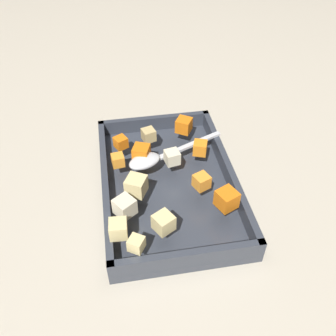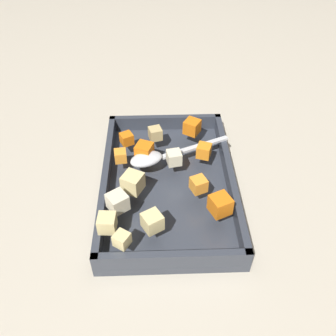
% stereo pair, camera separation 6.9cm
% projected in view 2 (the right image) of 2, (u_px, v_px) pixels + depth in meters
% --- Properties ---
extents(ground_plane, '(4.00, 4.00, 0.00)m').
position_uv_depth(ground_plane, '(164.00, 190.00, 0.73)').
color(ground_plane, '#BCB29E').
extents(baking_dish, '(0.37, 0.25, 0.05)m').
position_uv_depth(baking_dish, '(168.00, 185.00, 0.72)').
color(baking_dish, '#333842').
rests_on(baking_dish, ground_plane).
extents(carrot_chunk_far_left, '(0.04, 0.04, 0.03)m').
position_uv_depth(carrot_chunk_far_left, '(144.00, 151.00, 0.72)').
color(carrot_chunk_far_left, orange).
rests_on(carrot_chunk_far_left, baking_dish).
extents(carrot_chunk_center, '(0.03, 0.03, 0.02)m').
position_uv_depth(carrot_chunk_center, '(127.00, 139.00, 0.75)').
color(carrot_chunk_center, orange).
rests_on(carrot_chunk_center, baking_dish).
extents(carrot_chunk_near_left, '(0.04, 0.04, 0.03)m').
position_uv_depth(carrot_chunk_near_left, '(192.00, 127.00, 0.78)').
color(carrot_chunk_near_left, orange).
rests_on(carrot_chunk_near_left, baking_dish).
extents(carrot_chunk_under_handle, '(0.04, 0.04, 0.03)m').
position_uv_depth(carrot_chunk_under_handle, '(220.00, 205.00, 0.61)').
color(carrot_chunk_under_handle, orange).
rests_on(carrot_chunk_under_handle, baking_dish).
extents(carrot_chunk_rim_edge, '(0.03, 0.03, 0.02)m').
position_uv_depth(carrot_chunk_rim_edge, '(120.00, 156.00, 0.71)').
color(carrot_chunk_rim_edge, orange).
rests_on(carrot_chunk_rim_edge, baking_dish).
extents(carrot_chunk_corner_se, '(0.03, 0.03, 0.03)m').
position_uv_depth(carrot_chunk_corner_se, '(204.00, 151.00, 0.72)').
color(carrot_chunk_corner_se, orange).
rests_on(carrot_chunk_corner_se, baking_dish).
extents(carrot_chunk_heap_top, '(0.03, 0.03, 0.03)m').
position_uv_depth(carrot_chunk_heap_top, '(199.00, 185.00, 0.65)').
color(carrot_chunk_heap_top, orange).
rests_on(carrot_chunk_heap_top, baking_dish).
extents(potato_chunk_heap_side, '(0.03, 0.03, 0.02)m').
position_uv_depth(potato_chunk_heap_side, '(122.00, 239.00, 0.57)').
color(potato_chunk_heap_side, '#E0CC89').
rests_on(potato_chunk_heap_side, baking_dish).
extents(potato_chunk_corner_sw, '(0.04, 0.04, 0.03)m').
position_uv_depth(potato_chunk_corner_sw, '(152.00, 222.00, 0.59)').
color(potato_chunk_corner_sw, '#E0CC89').
rests_on(potato_chunk_corner_sw, baking_dish).
extents(potato_chunk_front_center, '(0.04, 0.04, 0.03)m').
position_uv_depth(potato_chunk_front_center, '(133.00, 182.00, 0.65)').
color(potato_chunk_front_center, '#E0CC89').
rests_on(potato_chunk_front_center, baking_dish).
extents(potato_chunk_mid_right, '(0.03, 0.03, 0.03)m').
position_uv_depth(potato_chunk_mid_right, '(107.00, 223.00, 0.59)').
color(potato_chunk_mid_right, '#E0CC89').
rests_on(potato_chunk_mid_right, baking_dish).
extents(potato_chunk_corner_nw, '(0.03, 0.03, 0.02)m').
position_uv_depth(potato_chunk_corner_nw, '(155.00, 133.00, 0.76)').
color(potato_chunk_corner_nw, tan).
rests_on(potato_chunk_corner_nw, baking_dish).
extents(potato_chunk_near_right, '(0.03, 0.03, 0.03)m').
position_uv_depth(potato_chunk_near_right, '(174.00, 158.00, 0.71)').
color(potato_chunk_near_right, beige).
rests_on(potato_chunk_near_right, baking_dish).
extents(parsnip_chunk_mid_left, '(0.04, 0.04, 0.03)m').
position_uv_depth(parsnip_chunk_mid_left, '(118.00, 202.00, 0.62)').
color(parsnip_chunk_mid_left, beige).
rests_on(parsnip_chunk_mid_left, baking_dish).
extents(serving_spoon, '(0.10, 0.20, 0.02)m').
position_uv_depth(serving_spoon, '(153.00, 157.00, 0.71)').
color(serving_spoon, silver).
rests_on(serving_spoon, baking_dish).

